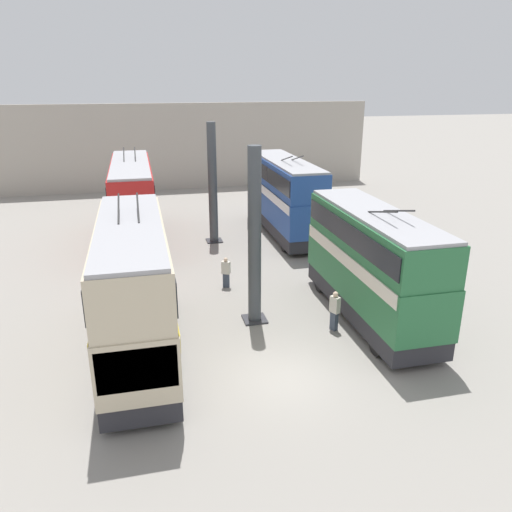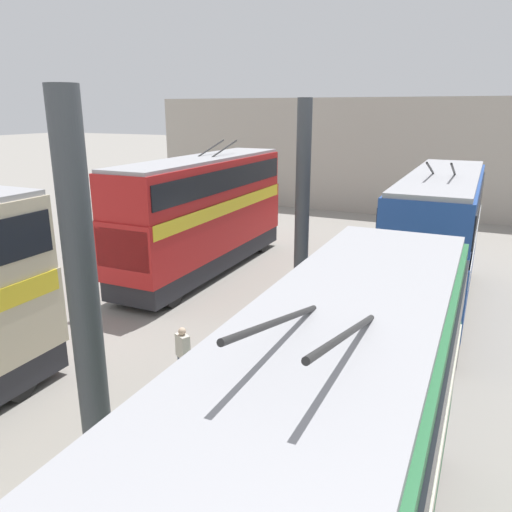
% 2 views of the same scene
% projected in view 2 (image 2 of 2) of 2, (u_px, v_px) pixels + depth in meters
% --- Properties ---
extents(depot_back_wall, '(0.50, 36.00, 7.95)m').
position_uv_depth(depot_back_wall, '(388.00, 158.00, 34.12)').
color(depot_back_wall, '#A8A093').
rests_on(depot_back_wall, ground_plane).
extents(support_column_near, '(1.01, 1.01, 7.59)m').
position_uv_depth(support_column_near, '(85.00, 311.00, 9.04)').
color(support_column_near, '#42474C').
rests_on(support_column_near, ground_plane).
extents(support_column_far, '(1.01, 1.01, 7.59)m').
position_uv_depth(support_column_far, '(302.00, 204.00, 19.15)').
color(support_column_far, '#42474C').
rests_on(support_column_far, ground_plane).
extents(bus_left_near, '(9.27, 2.54, 5.48)m').
position_uv_depth(bus_left_near, '(334.00, 460.00, 6.52)').
color(bus_left_near, black).
rests_on(bus_left_near, ground_plane).
extents(bus_left_far, '(10.43, 2.54, 5.66)m').
position_uv_depth(bus_left_far, '(438.00, 234.00, 17.90)').
color(bus_left_far, black).
rests_on(bus_left_far, ground_plane).
extents(bus_right_mid, '(11.31, 2.54, 5.80)m').
position_uv_depth(bus_right_mid, '(204.00, 208.00, 22.16)').
color(bus_right_mid, black).
rests_on(bus_right_mid, ground_plane).
extents(person_aisle_midway, '(0.41, 0.48, 1.60)m').
position_uv_depth(person_aisle_midway, '(183.00, 353.00, 13.49)').
color(person_aisle_midway, '#384251').
rests_on(person_aisle_midway, ground_plane).
extents(oil_drum, '(0.57, 0.57, 0.86)m').
position_uv_depth(oil_drum, '(385.00, 278.00, 20.70)').
color(oil_drum, '#424C56').
rests_on(oil_drum, ground_plane).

